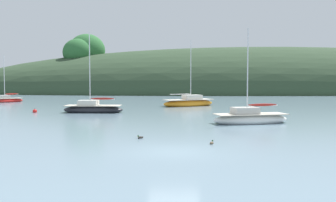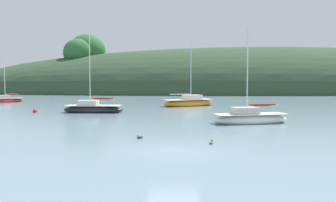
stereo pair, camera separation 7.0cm
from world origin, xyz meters
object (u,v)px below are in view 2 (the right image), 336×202
sailboat_cream_ketch (189,103)px  mooring_buoy_inner (35,111)px  sailboat_grey_yawl (93,109)px  sailboat_blue_center (7,100)px  duck_straggler (211,143)px  sailboat_black_sloop (250,118)px  duck_lone_right (140,137)px

sailboat_cream_ketch → mooring_buoy_inner: bearing=-152.0°
sailboat_grey_yawl → sailboat_blue_center: bearing=133.2°
sailboat_cream_ketch → duck_straggler: size_ratio=20.54×
sailboat_black_sloop → sailboat_cream_ketch: (-3.55, 18.12, 0.03)m
sailboat_blue_center → sailboat_grey_yawl: bearing=-46.8°
sailboat_cream_ketch → mooring_buoy_inner: 18.42m
sailboat_grey_yawl → duck_straggler: 21.09m
duck_straggler → sailboat_cream_ketch: bearing=88.7°
mooring_buoy_inner → duck_straggler: size_ratio=1.32×
sailboat_black_sloop → mooring_buoy_inner: sailboat_black_sloop is taller
sailboat_black_sloop → mooring_buoy_inner: size_ratio=13.99×
sailboat_grey_yawl → duck_lone_right: (5.78, -16.78, -0.33)m
duck_straggler → duck_lone_right: bearing=153.9°
sailboat_cream_ketch → duck_straggler: (-0.64, -27.41, -0.36)m
mooring_buoy_inner → duck_straggler: mooring_buoy_inner is taller
duck_straggler → duck_lone_right: (-3.95, 1.93, 0.00)m
sailboat_cream_ketch → duck_straggler: 27.42m
sailboat_grey_yawl → duck_straggler: sailboat_grey_yawl is taller
sailboat_blue_center → mooring_buoy_inner: bearing=-59.9°
sailboat_blue_center → sailboat_cream_ketch: sailboat_cream_ketch is taller
sailboat_blue_center → sailboat_grey_yawl: 22.39m
sailboat_black_sloop → duck_lone_right: bearing=-137.9°
sailboat_black_sloop → sailboat_grey_yawl: (-13.92, 9.42, 0.00)m
sailboat_black_sloop → sailboat_cream_ketch: size_ratio=0.90×
mooring_buoy_inner → duck_straggler: bearing=-50.2°
sailboat_cream_ketch → mooring_buoy_inner: size_ratio=15.60×
sailboat_black_sloop → duck_straggler: bearing=-114.3°
sailboat_black_sloop → sailboat_blue_center: (-29.24, 25.76, -0.06)m
mooring_buoy_inner → duck_lone_right: (11.68, -16.85, -0.07)m
mooring_buoy_inner → duck_lone_right: size_ratio=1.38×
sailboat_grey_yawl → sailboat_cream_ketch: size_ratio=0.99×
sailboat_blue_center → mooring_buoy_inner: sailboat_blue_center is taller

